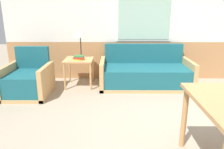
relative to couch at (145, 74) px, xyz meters
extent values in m
plane|color=gray|center=(0.49, -2.07, -0.25)|extent=(16.00, 16.00, 0.00)
cube|color=#AD7A4C|center=(0.49, 0.56, 0.18)|extent=(7.20, 0.06, 0.86)
cube|color=white|center=(0.00, 0.52, 1.20)|extent=(1.22, 0.01, 1.14)
cube|color=#99BCA8|center=(0.00, 0.51, 1.20)|extent=(1.14, 0.02, 1.06)
cube|color=tan|center=(0.00, -0.02, -0.22)|extent=(1.88, 0.89, 0.06)
cube|color=#195660|center=(0.00, -0.04, -0.01)|extent=(1.72, 0.81, 0.36)
cube|color=#195660|center=(0.00, 0.37, 0.38)|extent=(1.72, 0.10, 0.42)
cube|color=tan|center=(-0.90, -0.02, 0.03)|extent=(0.08, 0.89, 0.56)
cube|color=tan|center=(0.90, -0.02, 0.03)|extent=(0.08, 0.89, 0.56)
cube|color=tan|center=(-2.28, -0.55, -0.22)|extent=(0.81, 0.85, 0.06)
cube|color=#195660|center=(-2.28, -0.57, -0.01)|extent=(0.65, 0.77, 0.37)
cube|color=#195660|center=(-2.28, -0.17, 0.40)|extent=(0.65, 0.10, 0.43)
cube|color=tan|center=(-2.64, -0.55, 0.03)|extent=(0.08, 0.85, 0.57)
cube|color=tan|center=(-1.91, -0.55, 0.03)|extent=(0.08, 0.85, 0.57)
cube|color=tan|center=(-1.39, 0.00, 0.32)|extent=(0.58, 0.58, 0.03)
cylinder|color=tan|center=(-1.65, -0.26, 0.02)|extent=(0.04, 0.04, 0.56)
cylinder|color=tan|center=(-1.12, -0.26, 0.02)|extent=(0.04, 0.04, 0.56)
cylinder|color=tan|center=(-1.65, 0.26, 0.02)|extent=(0.04, 0.04, 0.56)
cylinder|color=tan|center=(-1.12, 0.26, 0.02)|extent=(0.04, 0.04, 0.56)
cylinder|color=black|center=(-1.35, 0.10, 0.34)|extent=(0.13, 0.13, 0.02)
cylinder|color=black|center=(-1.35, 0.10, 0.56)|extent=(0.02, 0.02, 0.42)
cone|color=beige|center=(-1.35, 0.10, 0.86)|extent=(0.22, 0.22, 0.17)
cube|color=gold|center=(-1.37, -0.11, 0.35)|extent=(0.23, 0.13, 0.03)
cube|color=#B22823|center=(-1.37, -0.11, 0.38)|extent=(0.21, 0.13, 0.03)
cube|color=#2D7F3D|center=(-1.37, -0.09, 0.40)|extent=(0.18, 0.12, 0.03)
cylinder|color=#B27F4C|center=(0.14, -2.16, 0.11)|extent=(0.06, 0.06, 0.73)
camera|label=1|loc=(-0.67, -4.42, 1.29)|focal=35.00mm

